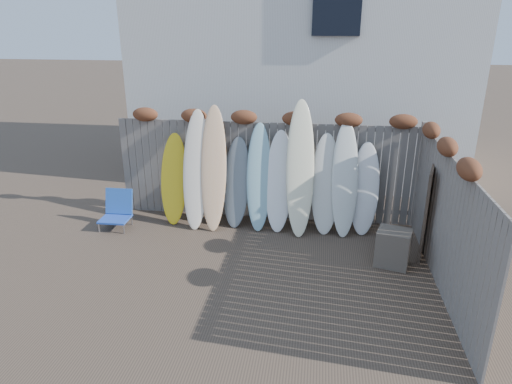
# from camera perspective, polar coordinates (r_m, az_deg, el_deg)

# --- Properties ---
(ground) EXTENTS (80.00, 80.00, 0.00)m
(ground) POSITION_cam_1_polar(r_m,az_deg,el_deg) (7.47, -1.31, -10.45)
(ground) COLOR #493A2D
(back_fence) EXTENTS (6.05, 0.28, 2.24)m
(back_fence) POSITION_cam_1_polar(r_m,az_deg,el_deg) (9.16, 1.42, 3.67)
(back_fence) COLOR slate
(back_fence) RESTS_ON ground
(right_fence) EXTENTS (0.28, 4.40, 2.24)m
(right_fence) POSITION_cam_1_polar(r_m,az_deg,el_deg) (7.36, 22.67, -2.69)
(right_fence) COLOR slate
(right_fence) RESTS_ON ground
(house) EXTENTS (8.50, 5.50, 6.33)m
(house) POSITION_cam_1_polar(r_m,az_deg,el_deg) (12.83, 5.80, 17.63)
(house) COLOR silver
(house) RESTS_ON ground
(beach_chair) EXTENTS (0.56, 0.59, 0.73)m
(beach_chair) POSITION_cam_1_polar(r_m,az_deg,el_deg) (9.44, -16.97, -2.18)
(beach_chair) COLOR #2349B2
(beach_chair) RESTS_ON ground
(wooden_crate) EXTENTS (0.64, 0.58, 0.62)m
(wooden_crate) POSITION_cam_1_polar(r_m,az_deg,el_deg) (7.98, 16.76, -6.69)
(wooden_crate) COLOR #4A3F37
(wooden_crate) RESTS_ON ground
(lattice_panel) EXTENTS (0.34, 1.04, 1.60)m
(lattice_panel) POSITION_cam_1_polar(r_m,az_deg,el_deg) (8.41, 20.61, -2.05)
(lattice_panel) COLOR #3F3126
(lattice_panel) RESTS_ON ground
(surfboard_0) EXTENTS (0.57, 0.67, 1.77)m
(surfboard_0) POSITION_cam_1_polar(r_m,az_deg,el_deg) (9.27, -10.21, 1.63)
(surfboard_0) COLOR yellow
(surfboard_0) RESTS_ON ground
(surfboard_1) EXTENTS (0.53, 0.81, 2.27)m
(surfboard_1) POSITION_cam_1_polar(r_m,az_deg,el_deg) (8.97, -7.51, 2.78)
(surfboard_1) COLOR white
(surfboard_1) RESTS_ON ground
(surfboard_2) EXTENTS (0.57, 0.86, 2.35)m
(surfboard_2) POSITION_cam_1_polar(r_m,az_deg,el_deg) (8.87, -5.33, 2.97)
(surfboard_2) COLOR #E5B086
(surfboard_2) RESTS_ON ground
(surfboard_3) EXTENTS (0.56, 0.65, 1.74)m
(surfboard_3) POSITION_cam_1_polar(r_m,az_deg,el_deg) (8.98, -2.47, 1.20)
(surfboard_3) COLOR slate
(surfboard_3) RESTS_ON ground
(surfboard_4) EXTENTS (0.53, 0.75, 2.03)m
(surfboard_4) POSITION_cam_1_polar(r_m,az_deg,el_deg) (8.83, 0.36, 1.87)
(surfboard_4) COLOR #85B6C2
(surfboard_4) RESTS_ON ground
(surfboard_5) EXTENTS (0.52, 0.68, 1.90)m
(surfboard_5) POSITION_cam_1_polar(r_m,az_deg,el_deg) (8.80, 2.91, 1.34)
(surfboard_5) COLOR white
(surfboard_5) RESTS_ON ground
(surfboard_6) EXTENTS (0.59, 0.91, 2.49)m
(surfboard_6) POSITION_cam_1_polar(r_m,az_deg,el_deg) (8.62, 5.54, 2.93)
(surfboard_6) COLOR #FBF5CB
(surfboard_6) RESTS_ON ground
(surfboard_7) EXTENTS (0.57, 0.69, 1.87)m
(surfboard_7) POSITION_cam_1_polar(r_m,az_deg,el_deg) (8.79, 8.68, 0.99)
(surfboard_7) COLOR silver
(surfboard_7) RESTS_ON ground
(surfboard_8) EXTENTS (0.53, 0.77, 2.11)m
(surfboard_8) POSITION_cam_1_polar(r_m,az_deg,el_deg) (8.74, 11.04, 1.55)
(surfboard_8) COLOR silver
(surfboard_8) RESTS_ON ground
(surfboard_9) EXTENTS (0.57, 0.65, 1.72)m
(surfboard_9) POSITION_cam_1_polar(r_m,az_deg,el_deg) (8.91, 13.43, 0.39)
(surfboard_9) COLOR silver
(surfboard_9) RESTS_ON ground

